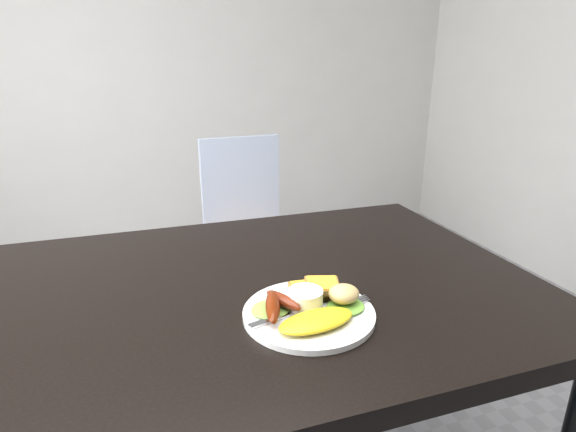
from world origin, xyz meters
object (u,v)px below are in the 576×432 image
person (142,179)px  dining_table (246,293)px  dining_chair (250,240)px  plate (309,313)px

person → dining_table: bearing=91.6°
dining_chair → person: 0.63m
dining_chair → dining_table: bearing=-107.0°
dining_table → plate: size_ratio=5.06×
dining_chair → plate: size_ratio=1.52×
dining_table → plate: 0.18m
person → plate: 0.89m
dining_table → person: person is taller
dining_table → plate: plate is taller
person → plate: person is taller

